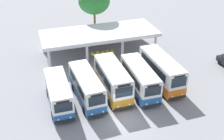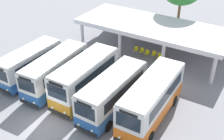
% 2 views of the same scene
% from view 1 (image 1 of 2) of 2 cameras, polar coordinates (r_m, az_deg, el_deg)
% --- Properties ---
extents(ground_plane, '(180.00, 180.00, 0.00)m').
position_cam_1_polar(ground_plane, '(29.36, 2.45, -9.97)').
color(ground_plane, gray).
extents(city_bus_nearest_orange, '(2.26, 6.92, 3.03)m').
position_cam_1_polar(city_bus_nearest_orange, '(30.86, -10.57, -4.42)').
color(city_bus_nearest_orange, black).
rests_on(city_bus_nearest_orange, ground).
extents(city_bus_second_in_row, '(2.53, 7.53, 3.20)m').
position_cam_1_polar(city_bus_second_in_row, '(31.30, -5.05, -3.26)').
color(city_bus_second_in_row, black).
rests_on(city_bus_second_in_row, ground).
extents(city_bus_middle_cream, '(2.45, 7.40, 3.49)m').
position_cam_1_polar(city_bus_middle_cream, '(32.15, 0.14, -1.84)').
color(city_bus_middle_cream, black).
rests_on(city_bus_middle_cream, ground).
extents(city_bus_fourth_amber, '(2.45, 7.49, 3.22)m').
position_cam_1_polar(city_bus_fourth_amber, '(32.79, 5.52, -1.60)').
color(city_bus_fourth_amber, black).
rests_on(city_bus_fourth_amber, ground).
extents(city_bus_fifth_blue, '(2.46, 8.10, 3.46)m').
position_cam_1_polar(city_bus_fifth_blue, '(34.52, 9.75, 0.04)').
color(city_bus_fifth_blue, black).
rests_on(city_bus_fifth_blue, ground).
extents(terminal_canopy, '(16.38, 6.47, 3.40)m').
position_cam_1_polar(terminal_canopy, '(41.74, -2.75, 7.04)').
color(terminal_canopy, silver).
rests_on(terminal_canopy, ground).
extents(waiting_chair_end_by_column, '(0.46, 0.46, 0.86)m').
position_cam_1_polar(waiting_chair_end_by_column, '(40.77, -3.82, 3.08)').
color(waiting_chair_end_by_column, slate).
rests_on(waiting_chair_end_by_column, ground).
extents(waiting_chair_second_from_end, '(0.46, 0.46, 0.86)m').
position_cam_1_polar(waiting_chair_second_from_end, '(40.94, -2.83, 3.23)').
color(waiting_chair_second_from_end, slate).
rests_on(waiting_chair_second_from_end, ground).
extents(waiting_chair_middle_seat, '(0.46, 0.46, 0.86)m').
position_cam_1_polar(waiting_chair_middle_seat, '(40.98, -1.79, 3.28)').
color(waiting_chair_middle_seat, slate).
rests_on(waiting_chair_middle_seat, ground).
extents(waiting_chair_fourth_seat, '(0.46, 0.46, 0.86)m').
position_cam_1_polar(waiting_chair_fourth_seat, '(41.29, -0.88, 3.50)').
color(waiting_chair_fourth_seat, slate).
rests_on(waiting_chair_fourth_seat, ground).
extents(waiting_chair_fifth_seat, '(0.46, 0.46, 0.86)m').
position_cam_1_polar(waiting_chair_fifth_seat, '(41.36, 0.14, 3.56)').
color(waiting_chair_fifth_seat, slate).
rests_on(waiting_chair_fifth_seat, ground).
extents(roadside_tree_behind_canopy, '(4.88, 4.88, 8.24)m').
position_cam_1_polar(roadside_tree_behind_canopy, '(45.47, -3.58, 13.55)').
color(roadside_tree_behind_canopy, brown).
rests_on(roadside_tree_behind_canopy, ground).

